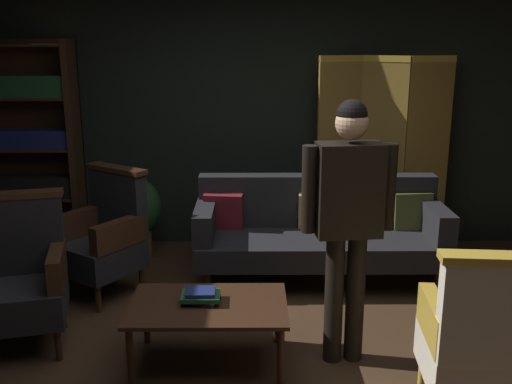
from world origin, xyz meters
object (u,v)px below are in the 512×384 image
at_px(velvet_couch, 319,228).
at_px(armchair_gilt_accent, 482,341).
at_px(coffee_table, 208,310).
at_px(potted_plant, 135,212).
at_px(book_green_cloth, 201,296).
at_px(armchair_wing_left, 105,236).
at_px(bookshelf, 32,144).
at_px(standing_figure, 348,209).
at_px(armchair_wing_right, 21,277).
at_px(folding_screen, 382,152).
at_px(book_black_cloth, 201,300).
at_px(book_navy_cloth, 201,292).

distance_m(velvet_couch, armchair_gilt_accent, 2.13).
xyz_separation_m(coffee_table, armchair_gilt_accent, (1.50, -0.61, 0.12)).
distance_m(potted_plant, book_green_cloth, 2.07).
bearing_deg(armchair_gilt_accent, armchair_wing_left, 144.52).
height_order(bookshelf, standing_figure, bookshelf).
bearing_deg(armchair_wing_right, coffee_table, -12.22).
xyz_separation_m(folding_screen, book_black_cloth, (-1.59, -2.13, -0.55)).
bearing_deg(book_black_cloth, armchair_wing_left, 128.67).
relative_size(velvet_couch, armchair_wing_right, 2.04).
height_order(velvet_couch, armchair_wing_right, armchair_wing_right).
bearing_deg(book_black_cloth, potted_plant, 112.35).
relative_size(armchair_wing_right, book_green_cloth, 4.24).
bearing_deg(book_green_cloth, book_navy_cloth, -90.00).
distance_m(folding_screen, standing_figure, 2.21).
bearing_deg(standing_figure, velvet_couch, 90.62).
bearing_deg(armchair_wing_right, potted_plant, 74.95).
bearing_deg(folding_screen, potted_plant, -174.75).
bearing_deg(book_green_cloth, book_black_cloth, -90.00).
height_order(coffee_table, armchair_wing_left, armchair_wing_left).
height_order(folding_screen, potted_plant, folding_screen).
bearing_deg(armchair_wing_left, book_navy_cloth, -51.33).
height_order(folding_screen, coffee_table, folding_screen).
distance_m(coffee_table, book_navy_cloth, 0.13).
height_order(folding_screen, armchair_wing_left, folding_screen).
xyz_separation_m(standing_figure, potted_plant, (-1.71, 1.88, -0.58)).
bearing_deg(coffee_table, bookshelf, 130.40).
height_order(armchair_wing_left, book_navy_cloth, armchair_wing_left).
xyz_separation_m(potted_plant, book_black_cloth, (0.79, -1.91, -0.02)).
height_order(folding_screen, book_black_cloth, folding_screen).
height_order(coffee_table, armchair_gilt_accent, armchair_gilt_accent).
bearing_deg(folding_screen, armchair_gilt_accent, -90.78).
xyz_separation_m(folding_screen, standing_figure, (-0.67, -2.10, 0.04)).
relative_size(armchair_wing_right, standing_figure, 0.61).
bearing_deg(armchair_gilt_accent, armchair_wing_right, 162.30).
bearing_deg(potted_plant, standing_figure, -47.81).
distance_m(velvet_couch, book_green_cloth, 1.67).
height_order(armchair_wing_left, book_green_cloth, armchair_wing_left).
relative_size(armchair_gilt_accent, book_navy_cloth, 5.60).
relative_size(folding_screen, coffee_table, 1.90).
relative_size(book_black_cloth, book_navy_cloth, 1.18).
height_order(folding_screen, standing_figure, folding_screen).
bearing_deg(book_black_cloth, velvet_couch, 57.04).
relative_size(folding_screen, armchair_wing_left, 1.83).
relative_size(armchair_wing_left, book_navy_cloth, 5.60).
distance_m(standing_figure, book_black_cloth, 1.10).
bearing_deg(armchair_gilt_accent, potted_plant, 132.52).
xyz_separation_m(armchair_gilt_accent, book_green_cloth, (-1.55, 0.63, -0.03)).
xyz_separation_m(folding_screen, book_navy_cloth, (-1.59, -2.13, -0.50)).
xyz_separation_m(armchair_wing_left, book_black_cloth, (0.88, -1.09, -0.06)).
height_order(bookshelf, potted_plant, bookshelf).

